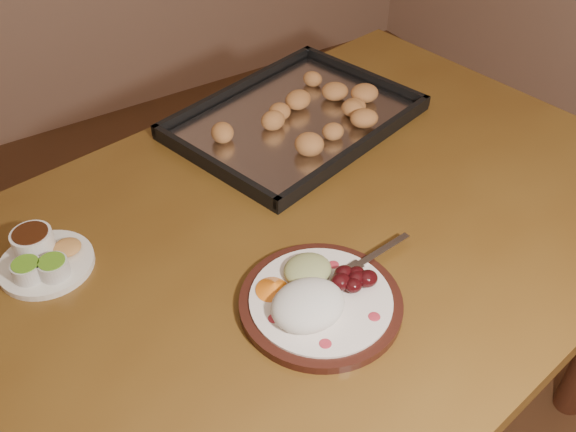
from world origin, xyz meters
TOP-DOWN VIEW (x-y plane):
  - dining_table at (0.24, 0.22)m, footprint 1.63×1.13m
  - dinner_plate at (0.21, 0.07)m, footprint 0.33×0.25m
  - condiment_saucer at (-0.11, 0.38)m, footprint 0.15×0.15m
  - baking_tray at (0.46, 0.52)m, footprint 0.56×0.47m

SIDE VIEW (x-z plane):
  - dining_table at x=0.24m, z-range 0.28..1.03m
  - baking_tray at x=0.46m, z-range 0.74..0.79m
  - dinner_plate at x=0.21m, z-range 0.74..0.80m
  - condiment_saucer at x=-0.11m, z-range 0.74..0.79m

